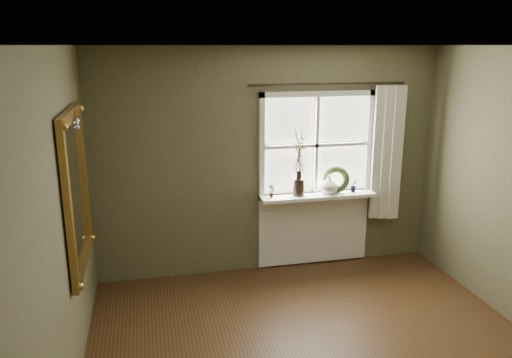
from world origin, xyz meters
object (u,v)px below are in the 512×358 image
Objects in this scene: cream_vase at (329,184)px; gilt_mirror at (76,190)px; wreath at (336,182)px; dark_jug at (298,187)px.

gilt_mirror is (-2.65, -1.04, 0.39)m from cream_vase.
gilt_mirror reaches higher than wreath.
dark_jug is 2.54m from gilt_mirror.
wreath is 2.98m from gilt_mirror.
wreath reaches higher than cream_vase.
gilt_mirror is at bearing -155.42° from dark_jug.
cream_vase is at bearing 21.48° from gilt_mirror.
cream_vase is 0.11m from wreath.
wreath reaches higher than dark_jug.
dark_jug is at bearing 24.58° from gilt_mirror.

